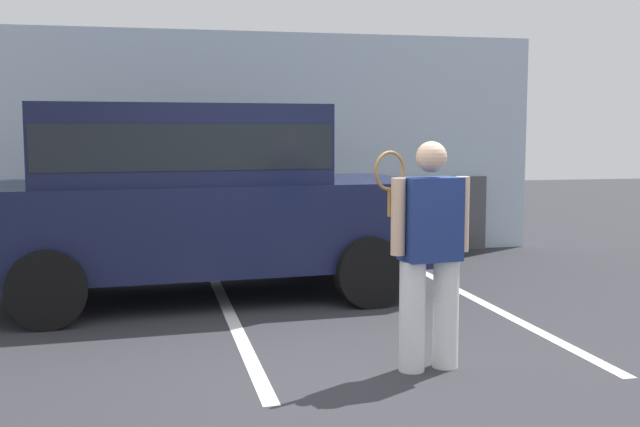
# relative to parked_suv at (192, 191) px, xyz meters

# --- Properties ---
(ground_plane) EXTENTS (40.00, 40.00, 0.00)m
(ground_plane) POSITION_rel_parked_suv_xyz_m (0.97, -2.79, -1.15)
(ground_plane) COLOR #2D2D33
(parking_stripe_1) EXTENTS (0.12, 4.40, 0.01)m
(parking_stripe_1) POSITION_rel_parked_suv_xyz_m (0.29, -1.29, -1.14)
(parking_stripe_1) COLOR silver
(parking_stripe_1) RESTS_ON ground_plane
(parking_stripe_2) EXTENTS (0.12, 4.40, 0.01)m
(parking_stripe_2) POSITION_rel_parked_suv_xyz_m (2.92, -1.29, -1.14)
(parking_stripe_2) COLOR silver
(parking_stripe_2) RESTS_ON ground_plane
(house_frontage) EXTENTS (8.44, 0.40, 3.16)m
(house_frontage) POSITION_rel_parked_suv_xyz_m (0.96, 2.74, 0.34)
(house_frontage) COLOR silver
(house_frontage) RESTS_ON ground_plane
(parked_suv) EXTENTS (4.72, 2.41, 2.05)m
(parked_suv) POSITION_rel_parked_suv_xyz_m (0.00, 0.00, 0.00)
(parked_suv) COLOR #141938
(parked_suv) RESTS_ON ground_plane
(tennis_player_man) EXTENTS (0.77, 0.32, 1.71)m
(tennis_player_man) POSITION_rel_parked_suv_xyz_m (1.57, -2.94, -0.25)
(tennis_player_man) COLOR white
(tennis_player_man) RESTS_ON ground_plane
(potted_plant_by_porch) EXTENTS (0.54, 0.54, 0.72)m
(potted_plant_by_porch) POSITION_rel_parked_suv_xyz_m (3.70, 1.95, -0.75)
(potted_plant_by_porch) COLOR gray
(potted_plant_by_porch) RESTS_ON ground_plane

